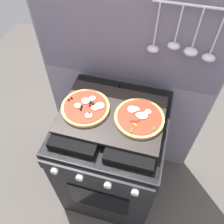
{
  "coord_description": "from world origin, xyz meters",
  "views": [
    {
      "loc": [
        0.2,
        -0.73,
        1.86
      ],
      "look_at": [
        0.0,
        0.0,
        0.93
      ],
      "focal_mm": 37.43,
      "sensor_mm": 36.0,
      "label": 1
    }
  ],
  "objects": [
    {
      "name": "kitchen_backsplash",
      "position": [
        0.0,
        0.33,
        0.79
      ],
      "size": [
        1.1,
        0.09,
        1.55
      ],
      "color": "gray",
      "rests_on": "ground_plane"
    },
    {
      "name": "baking_tray",
      "position": [
        0.0,
        0.0,
        0.91
      ],
      "size": [
        0.54,
        0.38,
        0.02
      ],
      "primitive_type": "cube",
      "color": "black",
      "rests_on": "stove"
    },
    {
      "name": "ground_plane",
      "position": [
        0.0,
        0.0,
        0.0
      ],
      "size": [
        4.0,
        4.0,
        0.0
      ],
      "primitive_type": "plane",
      "color": "#4C4742"
    },
    {
      "name": "stove",
      "position": [
        -0.0,
        -0.0,
        0.45
      ],
      "size": [
        0.6,
        0.64,
        0.9
      ],
      "color": "black",
      "rests_on": "ground_plane"
    },
    {
      "name": "pizza_left",
      "position": [
        -0.14,
        -0.01,
        0.93
      ],
      "size": [
        0.26,
        0.26,
        0.03
      ],
      "color": "tan",
      "rests_on": "baking_tray"
    },
    {
      "name": "pizza_right",
      "position": [
        0.14,
        -0.0,
        0.93
      ],
      "size": [
        0.26,
        0.26,
        0.03
      ],
      "color": "tan",
      "rests_on": "baking_tray"
    }
  ]
}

